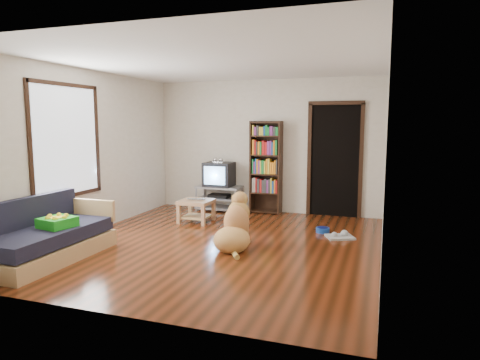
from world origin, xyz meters
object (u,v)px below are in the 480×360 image
(laptop, at_px, (196,200))
(crt_tv, at_px, (219,174))
(tv_stand, at_px, (219,197))
(coffee_table, at_px, (196,207))
(bookshelf, at_px, (266,162))
(green_cushion, at_px, (57,222))
(sofa, at_px, (47,240))
(dog_bowl, at_px, (323,230))
(grey_rag, at_px, (340,237))
(dog, at_px, (235,228))

(laptop, bearing_deg, crt_tv, 71.98)
(tv_stand, height_order, coffee_table, tv_stand)
(tv_stand, xyz_separation_m, bookshelf, (0.95, 0.09, 0.73))
(green_cushion, height_order, sofa, sofa)
(sofa, relative_size, coffee_table, 3.27)
(dog_bowl, bearing_deg, coffee_table, 179.61)
(laptop, bearing_deg, coffee_table, 72.59)
(green_cushion, relative_size, grey_rag, 0.96)
(sofa, distance_m, dog, 2.49)
(bookshelf, bearing_deg, coffee_table, -129.32)
(green_cushion, bearing_deg, coffee_table, 82.63)
(grey_rag, height_order, dog, dog)
(coffee_table, xyz_separation_m, dog, (1.19, -1.29, 0.02))
(coffee_table, bearing_deg, sofa, -110.67)
(dog_bowl, xyz_separation_m, tv_stand, (-2.24, 1.10, 0.23))
(tv_stand, xyz_separation_m, coffee_table, (-0.01, -1.08, 0.01))
(tv_stand, height_order, sofa, sofa)
(laptop, height_order, dog, dog)
(coffee_table, bearing_deg, laptop, -90.00)
(coffee_table, bearing_deg, dog_bowl, -0.39)
(crt_tv, bearing_deg, bookshelf, 4.32)
(laptop, xyz_separation_m, grey_rag, (2.55, -0.24, -0.40))
(crt_tv, relative_size, dog, 0.59)
(dog, bearing_deg, laptop, 133.34)
(dog_bowl, height_order, coffee_table, coffee_table)
(sofa, bearing_deg, dog, 30.27)
(laptop, height_order, grey_rag, laptop)
(green_cushion, xyz_separation_m, grey_rag, (3.39, 2.21, -0.47))
(green_cushion, relative_size, dog_bowl, 1.75)
(grey_rag, xyz_separation_m, bookshelf, (-1.59, 1.44, 0.99))
(sofa, bearing_deg, laptop, 69.11)
(grey_rag, bearing_deg, tv_stand, 152.04)
(tv_stand, height_order, dog, dog)
(dog_bowl, bearing_deg, laptop, -179.63)
(laptop, height_order, tv_stand, tv_stand)
(laptop, bearing_deg, bookshelf, 33.98)
(dog_bowl, bearing_deg, dog, -129.59)
(crt_tv, height_order, sofa, crt_tv)
(tv_stand, distance_m, bookshelf, 1.20)
(sofa, relative_size, dog, 1.84)
(dog_bowl, xyz_separation_m, dog, (-1.06, -1.28, 0.26))
(crt_tv, distance_m, dog, 2.71)
(green_cushion, relative_size, dog, 0.39)
(green_cushion, height_order, crt_tv, crt_tv)
(crt_tv, bearing_deg, sofa, -104.93)
(dog_bowl, height_order, crt_tv, crt_tv)
(dog_bowl, xyz_separation_m, crt_tv, (-2.24, 1.12, 0.70))
(green_cushion, bearing_deg, dog, 41.61)
(dog_bowl, height_order, grey_rag, dog_bowl)
(laptop, height_order, sofa, sofa)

